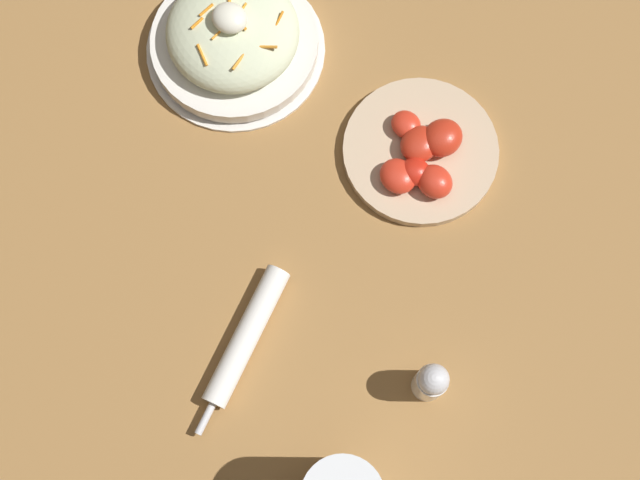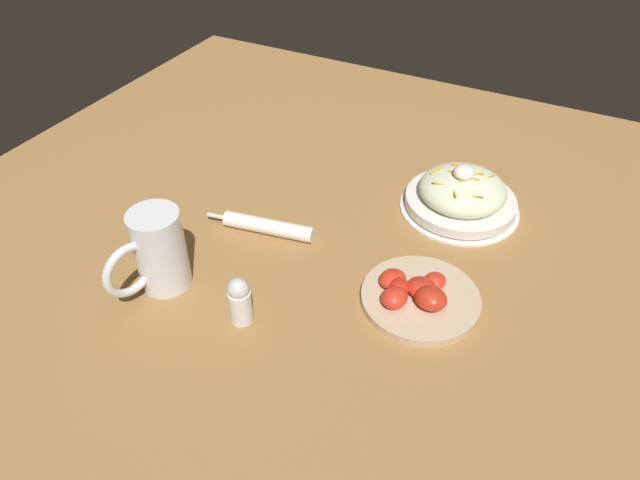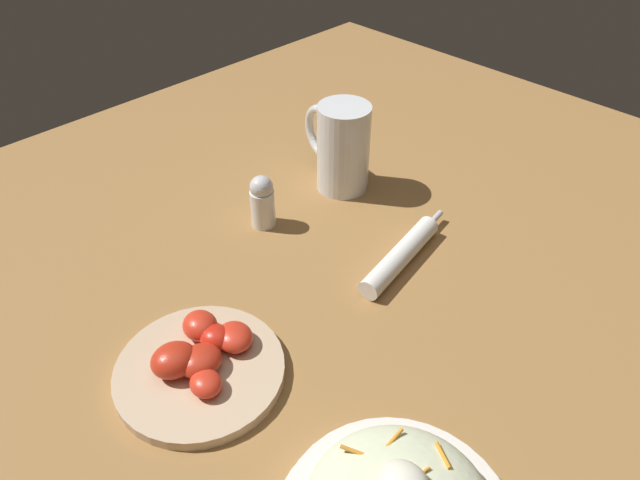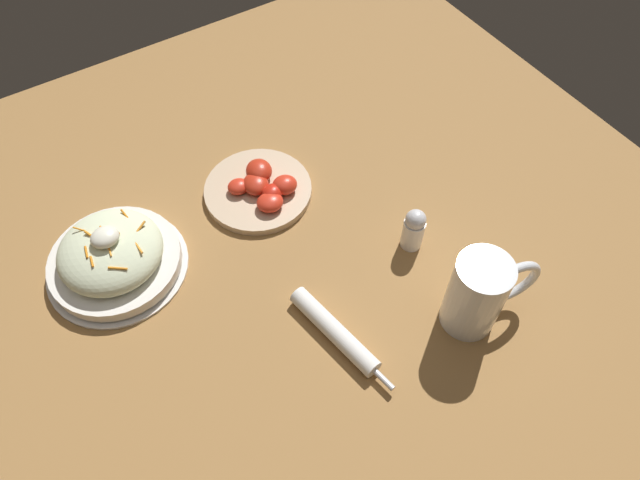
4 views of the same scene
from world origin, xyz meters
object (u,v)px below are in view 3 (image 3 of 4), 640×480
tomato_plate (200,363)px  napkin_roll (401,255)px  salt_shaker (262,201)px  beer_mug (341,152)px

tomato_plate → napkin_roll: bearing=-97.8°
tomato_plate → salt_shaker: size_ratio=2.29×
beer_mug → salt_shaker: size_ratio=1.76×
beer_mug → tomato_plate: bearing=111.2°
napkin_roll → salt_shaker: 0.21m
napkin_roll → salt_shaker: bearing=20.6°
napkin_roll → tomato_plate: (0.04, 0.30, 0.00)m
beer_mug → napkin_roll: bearing=156.5°
tomato_plate → salt_shaker: (0.15, -0.22, 0.03)m
beer_mug → tomato_plate: size_ratio=0.77×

